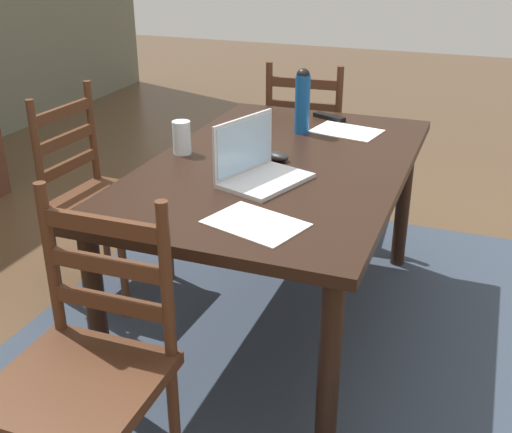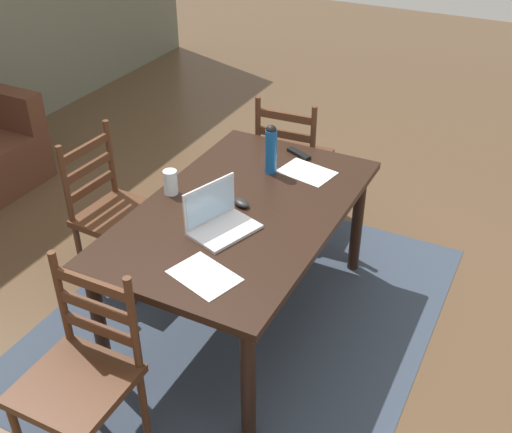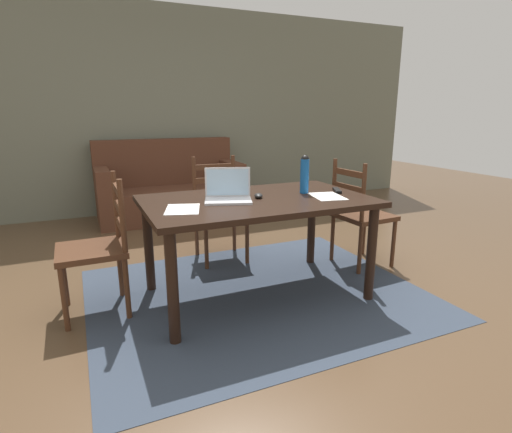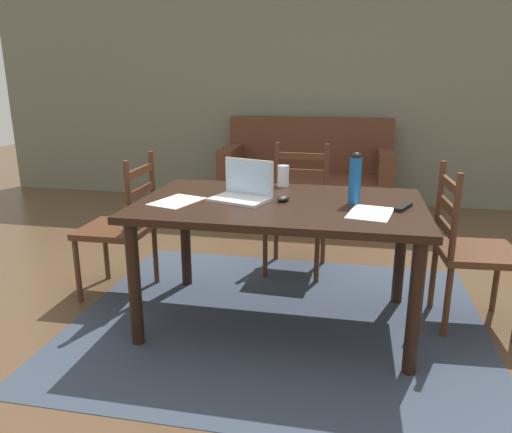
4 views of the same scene
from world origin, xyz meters
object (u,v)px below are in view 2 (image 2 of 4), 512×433
(computer_mouse, at_px, (241,203))
(chair_right_far, at_px, (292,160))
(chair_far_head, at_px, (115,213))
(water_bottle, at_px, (271,148))
(chair_left_far, at_px, (81,377))
(drinking_glass, at_px, (171,182))
(dining_table, at_px, (242,222))
(laptop, at_px, (218,218))
(tv_remote, at_px, (299,154))

(computer_mouse, bearing_deg, chair_right_far, 31.35)
(chair_far_head, xyz_separation_m, water_bottle, (0.41, -0.83, 0.44))
(chair_left_far, bearing_deg, drinking_glass, 11.30)
(chair_right_far, xyz_separation_m, chair_far_head, (-1.09, 0.67, 0.00))
(drinking_glass, relative_size, computer_mouse, 1.36)
(dining_table, height_order, laptop, laptop)
(dining_table, distance_m, laptop, 0.26)
(water_bottle, xyz_separation_m, computer_mouse, (-0.39, -0.02, -0.13))
(drinking_glass, xyz_separation_m, computer_mouse, (0.06, -0.39, -0.05))
(laptop, distance_m, tv_remote, 0.89)
(tv_remote, bearing_deg, water_bottle, 11.68)
(dining_table, bearing_deg, chair_right_far, 10.06)
(chair_right_far, bearing_deg, water_bottle, -166.82)
(chair_right_far, distance_m, drinking_glass, 1.21)
(chair_right_far, distance_m, chair_left_far, 2.19)
(chair_left_far, distance_m, laptop, 0.96)
(computer_mouse, distance_m, tv_remote, 0.66)
(chair_right_far, height_order, drinking_glass, chair_right_far)
(dining_table, bearing_deg, chair_far_head, 89.86)
(chair_far_head, xyz_separation_m, drinking_glass, (-0.04, -0.46, 0.35))
(dining_table, bearing_deg, drinking_glass, 95.81)
(chair_right_far, relative_size, drinking_glass, 6.99)
(chair_right_far, bearing_deg, chair_left_far, 179.92)
(chair_left_far, bearing_deg, tv_remote, -7.19)
(dining_table, bearing_deg, tv_remote, -2.19)
(tv_remote, bearing_deg, laptop, 21.76)
(water_bottle, xyz_separation_m, drinking_glass, (-0.45, 0.37, -0.08))
(dining_table, distance_m, chair_left_far, 1.13)
(chair_right_far, height_order, computer_mouse, chair_right_far)
(chair_left_far, relative_size, water_bottle, 3.27)
(water_bottle, relative_size, drinking_glass, 2.14)
(chair_right_far, relative_size, chair_far_head, 1.00)
(chair_far_head, height_order, water_bottle, water_bottle)
(laptop, distance_m, water_bottle, 0.63)
(drinking_glass, bearing_deg, dining_table, -84.19)
(laptop, bearing_deg, dining_table, -4.76)
(chair_right_far, bearing_deg, tv_remote, -152.42)
(computer_mouse, bearing_deg, laptop, -159.51)
(chair_left_far, distance_m, water_bottle, 1.58)
(dining_table, distance_m, chair_right_far, 1.13)
(chair_right_far, xyz_separation_m, chair_left_far, (-2.19, 0.00, 0.00))
(laptop, bearing_deg, chair_right_far, 7.67)
(chair_far_head, bearing_deg, drinking_glass, -95.48)
(chair_right_far, xyz_separation_m, laptop, (-1.31, -0.18, 0.34))
(chair_far_head, height_order, laptop, laptop)
(chair_right_far, xyz_separation_m, water_bottle, (-0.68, -0.16, 0.44))
(water_bottle, bearing_deg, drinking_glass, 140.50)
(dining_table, relative_size, computer_mouse, 16.12)
(laptop, relative_size, water_bottle, 1.29)
(computer_mouse, relative_size, tv_remote, 0.59)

